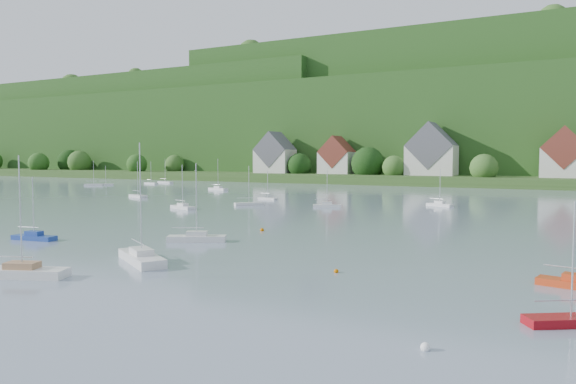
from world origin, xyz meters
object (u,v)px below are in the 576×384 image
at_px(near_sailboat_1, 34,236).
at_px(near_sailboat_7, 571,319).
at_px(near_sailboat_3, 197,237).
at_px(near_sailboat_4, 142,257).
at_px(near_sailboat_2, 22,271).

distance_m(near_sailboat_1, near_sailboat_7, 53.80).
relative_size(near_sailboat_3, near_sailboat_4, 0.82).
distance_m(near_sailboat_2, near_sailboat_7, 38.19).
distance_m(near_sailboat_2, near_sailboat_3, 20.63).
relative_size(near_sailboat_1, near_sailboat_4, 0.67).
height_order(near_sailboat_3, near_sailboat_7, near_sailboat_3).
xyz_separation_m(near_sailboat_4, near_sailboat_7, (33.58, -2.49, -0.19)).
relative_size(near_sailboat_1, near_sailboat_7, 1.03).
bearing_deg(near_sailboat_4, near_sailboat_2, -83.13).
bearing_deg(near_sailboat_3, near_sailboat_1, 176.25).
bearing_deg(near_sailboat_4, near_sailboat_3, 136.06).
distance_m(near_sailboat_4, near_sailboat_7, 33.67).
bearing_deg(near_sailboat_1, near_sailboat_7, -15.81).
height_order(near_sailboat_1, near_sailboat_3, near_sailboat_3).
bearing_deg(near_sailboat_3, near_sailboat_2, -121.16).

